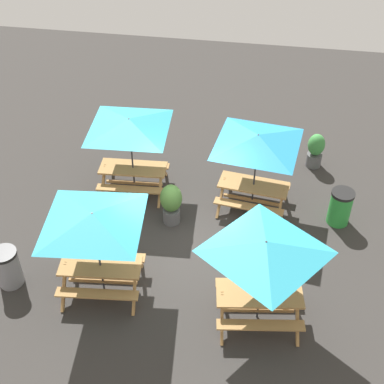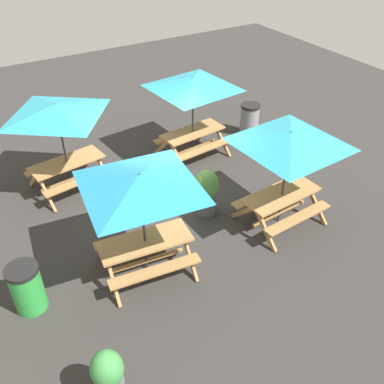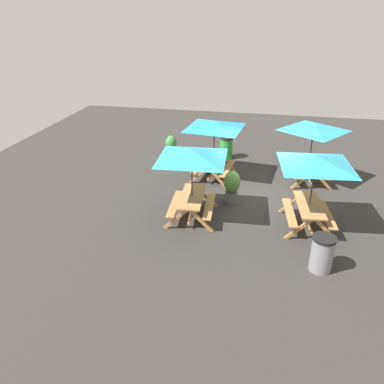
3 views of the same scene
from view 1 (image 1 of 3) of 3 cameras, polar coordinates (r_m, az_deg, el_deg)
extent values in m
plane|color=#33302D|center=(13.28, -0.72, -5.77)|extent=(24.00, 24.00, 0.00)
cube|color=#A87A44|center=(13.97, 6.59, 0.76)|extent=(1.87, 0.92, 0.05)
cube|color=#A87A44|center=(14.57, 6.93, 1.18)|extent=(1.82, 0.48, 0.04)
cube|color=#A87A44|center=(13.74, 6.05, -1.57)|extent=(1.82, 0.48, 0.04)
cube|color=#A87A44|center=(14.42, 9.80, -0.07)|extent=(0.16, 0.80, 0.81)
cube|color=#A87A44|center=(13.86, 9.33, -1.92)|extent=(0.16, 0.80, 0.81)
cube|color=#A87A44|center=(14.58, 3.77, 1.05)|extent=(0.16, 0.80, 0.81)
cube|color=#A87A44|center=(14.03, 3.07, -0.74)|extent=(0.16, 0.80, 0.81)
cube|color=#A87A44|center=(14.30, 6.44, -0.86)|extent=(1.56, 0.26, 0.06)
cylinder|color=#2D2D33|center=(13.71, 6.72, 2.09)|extent=(0.04, 0.04, 2.30)
pyramid|color=#268CC6|center=(13.12, 7.05, 5.57)|extent=(2.81, 2.81, 0.28)
cube|color=#A87A44|center=(11.39, 7.23, -10.81)|extent=(1.88, 0.95, 0.05)
cube|color=#A87A44|center=(11.96, 6.91, -9.66)|extent=(1.82, 0.52, 0.04)
cube|color=#A87A44|center=(11.28, 7.33, -13.91)|extent=(1.82, 0.52, 0.04)
cube|color=#A87A44|center=(12.01, 10.71, -10.53)|extent=(0.18, 0.80, 0.81)
cube|color=#A87A44|center=(11.57, 11.17, -13.31)|extent=(0.18, 0.80, 0.81)
cube|color=#A87A44|center=(11.84, 3.12, -10.59)|extent=(0.18, 0.80, 0.81)
cube|color=#A87A44|center=(11.39, 3.21, -13.43)|extent=(0.18, 0.80, 0.81)
cube|color=#A87A44|center=(11.79, 7.02, -12.42)|extent=(1.55, 0.30, 0.06)
cylinder|color=#2D2D33|center=(11.07, 7.40, -9.47)|extent=(0.04, 0.04, 2.30)
pyramid|color=teal|center=(10.34, 7.87, -5.81)|extent=(2.27, 2.27, 0.28)
cube|color=#A87A44|center=(14.53, -6.31, 2.56)|extent=(1.84, 0.81, 0.05)
cube|color=#A87A44|center=(15.13, -5.85, 2.95)|extent=(1.81, 0.37, 0.04)
cube|color=#A87A44|center=(14.29, -6.64, 0.31)|extent=(1.81, 0.37, 0.04)
cube|color=#A87A44|center=(14.92, -3.01, 2.10)|extent=(0.11, 0.80, 0.81)
cube|color=#A87A44|center=(14.35, -3.42, 0.33)|extent=(0.11, 0.80, 0.81)
cube|color=#A87A44|center=(15.20, -8.84, 2.45)|extent=(0.11, 0.80, 0.81)
cube|color=#A87A44|center=(14.65, -9.46, 0.72)|extent=(0.11, 0.80, 0.81)
cube|color=#A87A44|center=(14.85, -6.17, 0.97)|extent=(1.56, 0.17, 0.06)
cylinder|color=#2D2D33|center=(14.29, -6.43, 3.87)|extent=(0.04, 0.04, 2.30)
pyramid|color=teal|center=(13.72, -6.73, 7.28)|extent=(2.82, 2.82, 0.28)
cube|color=#A87A44|center=(12.00, -9.74, -7.76)|extent=(1.86, 0.88, 0.05)
cube|color=#A87A44|center=(12.57, -9.11, -6.81)|extent=(1.82, 0.44, 0.04)
cube|color=#A87A44|center=(11.86, -10.10, -10.65)|extent=(1.82, 0.44, 0.04)
cube|color=#A87A44|center=(12.37, -5.66, -7.90)|extent=(0.14, 0.80, 0.81)
cube|color=#A87A44|center=(11.90, -6.16, -10.49)|extent=(0.14, 0.80, 0.81)
cube|color=#A87A44|center=(12.68, -12.71, -7.42)|extent=(0.14, 0.80, 0.81)
cube|color=#A87A44|center=(12.23, -13.50, -9.92)|extent=(0.14, 0.80, 0.81)
cube|color=#A87A44|center=(12.38, -9.47, -9.38)|extent=(1.56, 0.23, 0.06)
cylinder|color=#2D2D33|center=(11.70, -9.96, -6.40)|extent=(0.04, 0.04, 2.30)
pyramid|color=teal|center=(11.00, -10.54, -2.76)|extent=(2.81, 2.81, 0.28)
cylinder|color=gray|center=(12.84, -19.03, -7.75)|extent=(0.56, 0.56, 0.90)
cylinder|color=black|center=(12.50, -19.50, -6.23)|extent=(0.59, 0.59, 0.08)
cylinder|color=green|center=(14.12, 15.50, -1.69)|extent=(0.56, 0.56, 0.90)
cylinder|color=black|center=(13.82, 15.84, -0.17)|extent=(0.59, 0.59, 0.08)
cylinder|color=#59595B|center=(13.79, -2.19, -2.51)|extent=(0.44, 0.44, 0.40)
ellipsoid|color=#4C7F38|center=(13.41, -2.25, -0.66)|extent=(0.56, 0.56, 0.77)
cylinder|color=#59595B|center=(16.06, 12.86, 3.38)|extent=(0.44, 0.44, 0.40)
ellipsoid|color=#3D8C42|center=(15.76, 13.13, 4.94)|extent=(0.49, 0.49, 0.67)
camera|label=2|loc=(17.04, 18.82, 27.47)|focal=40.00mm
camera|label=3|loc=(16.72, -48.20, 15.43)|focal=35.00mm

